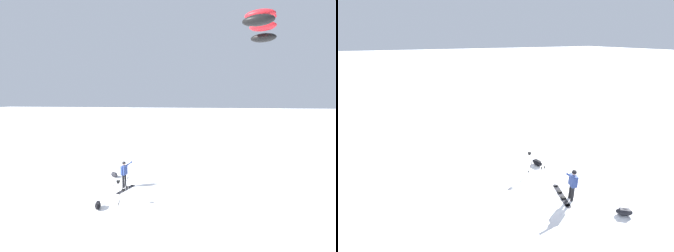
{
  "view_description": "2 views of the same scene",
  "coord_description": "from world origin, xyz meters",
  "views": [
    {
      "loc": [
        -13.42,
        -6.07,
        5.44
      ],
      "look_at": [
        -0.43,
        -3.46,
        4.03
      ],
      "focal_mm": 26.58,
      "sensor_mm": 36.0,
      "label": 1
    },
    {
      "loc": [
        6.87,
        -6.66,
        7.16
      ],
      "look_at": [
        -0.42,
        -3.28,
        3.84
      ],
      "focal_mm": 22.91,
      "sensor_mm": 36.0,
      "label": 2
    }
  ],
  "objects": [
    {
      "name": "gear_bag_large",
      "position": [
        2.54,
        1.0,
        0.18
      ],
      "size": [
        0.62,
        0.74,
        0.33
      ],
      "color": "black",
      "rests_on": "ground_plane"
    },
    {
      "name": "gear_bag_small",
      "position": [
        -2.4,
        -0.27,
        0.18
      ],
      "size": [
        0.74,
        0.5,
        0.35
      ],
      "color": "black",
      "rests_on": "ground_plane"
    },
    {
      "name": "ground_plane",
      "position": [
        0.0,
        0.0,
        0.0
      ],
      "size": [
        300.0,
        300.0,
        0.0
      ],
      "primitive_type": "plane",
      "color": "white"
    },
    {
      "name": "snowboarder",
      "position": [
        0.79,
        -0.43,
        1.0
      ],
      "size": [
        0.46,
        0.71,
        1.67
      ],
      "color": "black",
      "rests_on": "ground_plane"
    },
    {
      "name": "snowboard",
      "position": [
        0.41,
        -0.66,
        0.02
      ],
      "size": [
        1.69,
        0.64,
        0.1
      ],
      "color": "black",
      "rests_on": "ground_plane"
    },
    {
      "name": "ski_poles",
      "position": [
        -0.63,
        -1.13,
        0.78
      ],
      "size": [
        0.31,
        0.23,
        1.17
      ],
      "color": "gray",
      "rests_on": "ground_plane"
    },
    {
      "name": "camera_tripod",
      "position": [
        -1.9,
        -1.17,
        0.97
      ],
      "size": [
        0.52,
        0.5,
        1.36
      ],
      "color": "#262628",
      "rests_on": "ground_plane"
    },
    {
      "name": "traction_kite",
      "position": [
        -0.77,
        -7.97,
        8.95
      ],
      "size": [
        4.09,
        2.13,
        1.0
      ],
      "color": "black"
    }
  ]
}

